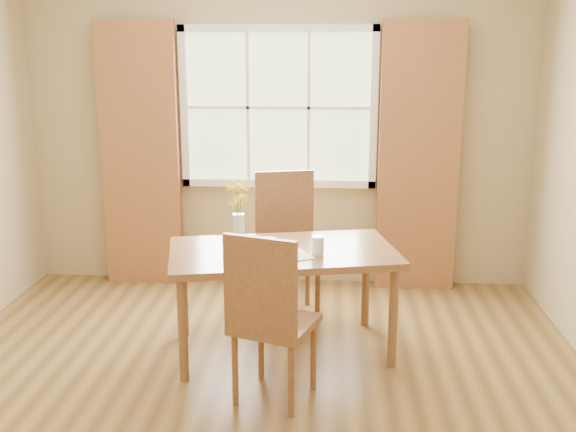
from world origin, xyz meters
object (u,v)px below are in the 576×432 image
Objects in this scene: chair_near at (268,312)px; water_glass at (318,246)px; chair_far at (287,237)px; flower_vase at (238,207)px; croissant_sandwich at (268,246)px; dining_table at (283,260)px.

chair_near is 8.58× the size of water_glass.
flower_vase is at bearing -129.19° from chair_far.
flower_vase is (-0.27, 0.82, 0.40)m from chair_near.
croissant_sandwich is at bearing -52.67° from flower_vase.
water_glass is 0.28× the size of flower_vase.
croissant_sandwich is 0.39× the size of flower_vase.
dining_table is at bearing 107.01° from chair_near.
croissant_sandwich is 1.37× the size of water_glass.
flower_vase is (-0.22, 0.29, 0.18)m from croissant_sandwich.
water_glass is at bearing -21.73° from flower_vase.
chair_near is 0.96m from flower_vase.
dining_table is at bearing -102.09° from chair_far.
chair_near is at bearing -71.67° from flower_vase.
chair_near reaches higher than croissant_sandwich.
chair_near is at bearing -112.87° from water_glass.
dining_table is 9.76× the size of croissant_sandwich.
flower_vase is at bearing 158.27° from water_glass.
flower_vase is at bearing 130.19° from croissant_sandwich.
flower_vase reaches higher than croissant_sandwich.
croissant_sandwich is at bearing -126.13° from dining_table.
chair_far reaches higher than water_glass.
dining_table is 1.47× the size of chair_far.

